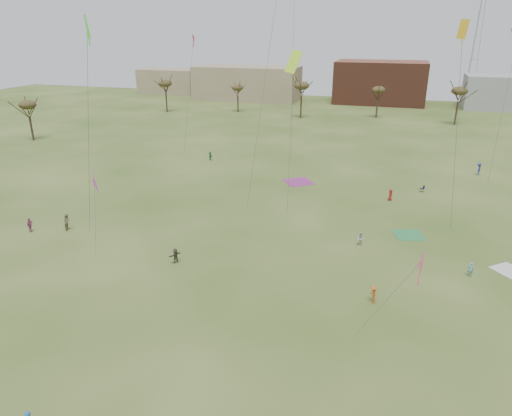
% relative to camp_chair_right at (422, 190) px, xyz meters
% --- Properties ---
extents(ground, '(260.00, 260.00, 0.00)m').
position_rel_camp_chair_right_xyz_m(ground, '(-15.75, -38.18, -0.26)').
color(ground, '#324C17').
rests_on(ground, ground).
extents(spectator_fore_b, '(0.90, 1.04, 1.84)m').
position_rel_camp_chair_right_xyz_m(spectator_fore_b, '(-38.02, -25.22, 0.66)').
color(spectator_fore_b, '#78694C').
rests_on(spectator_fore_b, ground).
extents(spectator_fore_c, '(1.02, 1.41, 1.47)m').
position_rel_camp_chair_right_xyz_m(spectator_fore_c, '(-23.00, -28.77, 0.48)').
color(spectator_fore_c, '#4F4939').
rests_on(spectator_fore_c, ground).
extents(flyer_mid_b, '(0.93, 1.15, 1.55)m').
position_rel_camp_chair_right_xyz_m(flyer_mid_b, '(-4.46, -30.25, 0.52)').
color(flyer_mid_b, '#B85E22').
rests_on(flyer_mid_b, ground).
extents(flyer_mid_c, '(0.52, 0.35, 1.39)m').
position_rel_camp_chair_right_xyz_m(flyer_mid_c, '(3.62, -23.21, 0.44)').
color(flyer_mid_c, '#67A6AB').
rests_on(flyer_mid_c, ground).
extents(spectator_mid_d, '(0.52, 1.00, 1.63)m').
position_rel_camp_chair_right_xyz_m(spectator_mid_d, '(-41.57, -27.01, 0.55)').
color(spectator_mid_d, '#AB4788').
rests_on(spectator_mid_d, ground).
extents(spectator_mid_e, '(0.83, 0.71, 1.50)m').
position_rel_camp_chair_right_xyz_m(spectator_mid_e, '(-6.48, -19.69, 0.49)').
color(spectator_mid_e, '#BDBDBD').
rests_on(spectator_mid_e, ground).
extents(flyer_far_a, '(1.22, 1.28, 1.45)m').
position_rel_camp_chair_right_xyz_m(flyer_far_a, '(-34.08, 6.53, 0.46)').
color(flyer_far_a, '#246C3A').
rests_on(flyer_far_a, ground).
extents(flyer_far_b, '(0.72, 0.87, 1.52)m').
position_rel_camp_chair_right_xyz_m(flyer_far_b, '(-4.07, -4.83, 0.50)').
color(flyer_far_b, maroon).
rests_on(flyer_far_b, ground).
extents(flyer_far_c, '(1.04, 1.33, 1.81)m').
position_rel_camp_chair_right_xyz_m(flyer_far_c, '(8.39, 10.87, 0.65)').
color(flyer_far_c, navy).
rests_on(flyer_far_c, ground).
extents(blanket_cream, '(3.51, 3.51, 0.03)m').
position_rel_camp_chair_right_xyz_m(blanket_cream, '(7.25, -20.96, -0.26)').
color(blanket_cream, white).
rests_on(blanket_cream, ground).
extents(blanket_plum, '(5.34, 5.34, 0.03)m').
position_rel_camp_chair_right_xyz_m(blanket_plum, '(-17.15, -0.80, -0.26)').
color(blanket_plum, '#9A2F83').
rests_on(blanket_plum, ground).
extents(blanket_olive, '(3.73, 3.73, 0.03)m').
position_rel_camp_chair_right_xyz_m(blanket_olive, '(-1.66, -15.51, -0.26)').
color(blanket_olive, '#31884B').
rests_on(blanket_olive, ground).
extents(camp_chair_right, '(0.68, 0.65, 0.87)m').
position_rel_camp_chair_right_xyz_m(camp_chair_right, '(0.00, 0.00, 0.00)').
color(camp_chair_right, '#151233').
rests_on(camp_chair_right, ground).
extents(kites_aloft, '(60.73, 54.90, 27.92)m').
position_rel_camp_chair_right_xyz_m(kites_aloft, '(-16.27, -9.83, 22.88)').
color(kites_aloft, red).
rests_on(kites_aloft, ground).
extents(tree_line, '(117.44, 49.32, 8.91)m').
position_rel_camp_chair_right_xyz_m(tree_line, '(-18.59, 40.95, 6.83)').
color(tree_line, '#3A2B1E').
rests_on(tree_line, ground).
extents(building_tan, '(32.00, 14.00, 10.00)m').
position_rel_camp_chair_right_xyz_m(building_tan, '(-50.75, 76.82, 4.74)').
color(building_tan, '#937F60').
rests_on(building_tan, ground).
extents(building_brick, '(26.00, 16.00, 12.00)m').
position_rel_camp_chair_right_xyz_m(building_brick, '(-10.75, 81.82, 5.74)').
color(building_brick, brown).
rests_on(building_brick, ground).
extents(building_grey, '(24.00, 12.00, 9.00)m').
position_rel_camp_chair_right_xyz_m(building_grey, '(24.25, 79.82, 4.24)').
color(building_grey, gray).
rests_on(building_grey, ground).
extents(building_tan_west, '(20.00, 12.00, 8.00)m').
position_rel_camp_chair_right_xyz_m(building_tan_west, '(-80.75, 83.82, 3.74)').
color(building_tan_west, '#937F60').
rests_on(building_tan_west, ground).
extents(radio_tower, '(1.51, 1.72, 41.00)m').
position_rel_camp_chair_right_xyz_m(radio_tower, '(14.25, 86.82, 18.95)').
color(radio_tower, '#9EA3A8').
rests_on(radio_tower, ground).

